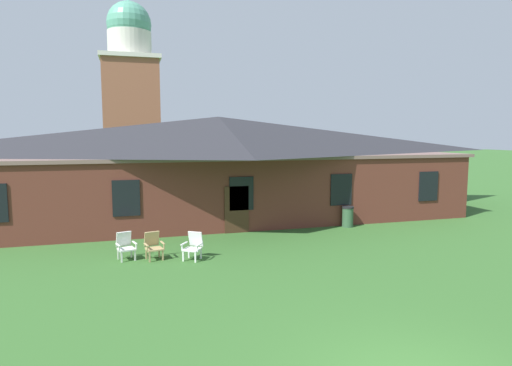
% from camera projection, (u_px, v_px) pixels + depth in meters
% --- Properties ---
extents(brick_building, '(25.49, 10.40, 5.35)m').
position_uv_depth(brick_building, '(219.00, 164.00, 23.70)').
color(brick_building, brown).
rests_on(brick_building, ground).
extents(dome_tower, '(5.18, 5.18, 17.02)m').
position_uv_depth(dome_tower, '(131.00, 98.00, 38.81)').
color(dome_tower, '#93563D').
rests_on(dome_tower, ground).
extents(lawn_chair_by_porch, '(0.74, 0.79, 0.96)m').
position_uv_depth(lawn_chair_by_porch, '(125.00, 245.00, 15.03)').
color(lawn_chair_by_porch, silver).
rests_on(lawn_chair_by_porch, ground).
extents(lawn_chair_near_door, '(0.73, 0.77, 0.96)m').
position_uv_depth(lawn_chair_near_door, '(153.00, 245.00, 15.06)').
color(lawn_chair_near_door, tan).
rests_on(lawn_chair_near_door, ground).
extents(lawn_chair_left_end, '(0.84, 0.87, 0.96)m').
position_uv_depth(lawn_chair_left_end, '(194.00, 245.00, 15.02)').
color(lawn_chair_left_end, white).
rests_on(lawn_chair_left_end, ground).
extents(trash_bin, '(0.56, 0.56, 0.98)m').
position_uv_depth(trash_bin, '(348.00, 217.00, 20.33)').
color(trash_bin, '#335638').
rests_on(trash_bin, ground).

